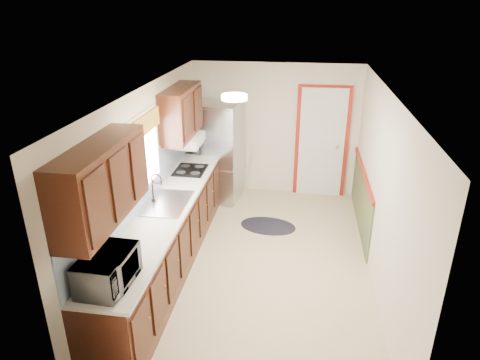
% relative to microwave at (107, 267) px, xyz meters
% --- Properties ---
extents(room_shell, '(3.20, 5.20, 2.52)m').
position_rel_microwave_xyz_m(room_shell, '(1.20, 1.95, 0.06)').
color(room_shell, '#C0B388').
rests_on(room_shell, ground).
extents(kitchen_run, '(0.63, 4.00, 2.20)m').
position_rel_microwave_xyz_m(kitchen_run, '(-0.04, 1.66, -0.33)').
color(kitchen_run, '#34150B').
rests_on(kitchen_run, ground).
extents(back_wall_trim, '(1.12, 2.30, 2.08)m').
position_rel_microwave_xyz_m(back_wall_trim, '(2.19, 4.16, -0.26)').
color(back_wall_trim, maroon).
rests_on(back_wall_trim, ground).
extents(ceiling_fixture, '(0.30, 0.30, 0.06)m').
position_rel_microwave_xyz_m(ceiling_fixture, '(0.90, 1.75, 1.22)').
color(ceiling_fixture, '#FFD88C').
rests_on(ceiling_fixture, room_shell).
extents(microwave, '(0.36, 0.62, 0.41)m').
position_rel_microwave_xyz_m(microwave, '(0.00, 0.00, 0.00)').
color(microwave, white).
rests_on(microwave, kitchen_run).
extents(refrigerator, '(0.82, 0.78, 1.77)m').
position_rel_microwave_xyz_m(refrigerator, '(0.24, 4.00, -0.26)').
color(refrigerator, '#B7B7BC').
rests_on(refrigerator, ground).
extents(rug, '(0.97, 0.70, 0.01)m').
position_rel_microwave_xyz_m(rug, '(1.23, 3.02, -1.14)').
color(rug, black).
rests_on(rug, ground).
extents(cooktop, '(0.47, 0.56, 0.02)m').
position_rel_microwave_xyz_m(cooktop, '(0.01, 2.92, -0.19)').
color(cooktop, black).
rests_on(cooktop, kitchen_run).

